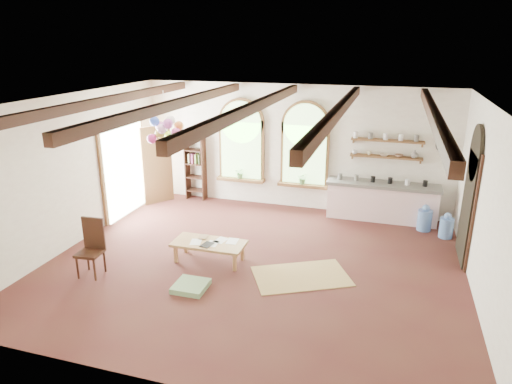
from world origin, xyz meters
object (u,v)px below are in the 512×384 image
at_px(coffee_table, 209,244).
at_px(kitchen_counter, 382,201).
at_px(side_chair, 91,259).
at_px(balloon_cluster, 165,130).

bearing_deg(coffee_table, kitchen_counter, 46.17).
distance_m(coffee_table, side_chair, 2.23).
xyz_separation_m(coffee_table, side_chair, (-1.91, -1.15, -0.05)).
bearing_deg(side_chair, coffee_table, 31.09).
height_order(kitchen_counter, coffee_table, kitchen_counter).
relative_size(coffee_table, side_chair, 1.32).
bearing_deg(side_chair, balloon_cluster, 80.72).
distance_m(kitchen_counter, balloon_cluster, 5.45).
height_order(side_chair, balloon_cluster, balloon_cluster).
bearing_deg(balloon_cluster, kitchen_counter, 23.23).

